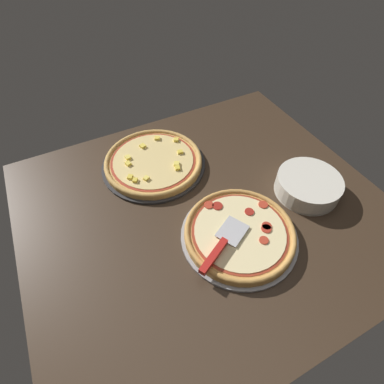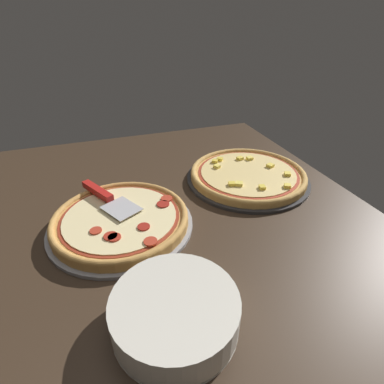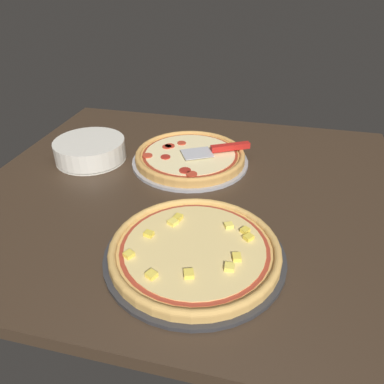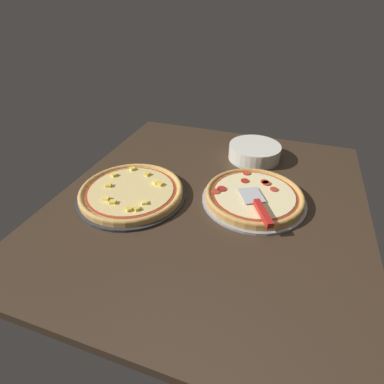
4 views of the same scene
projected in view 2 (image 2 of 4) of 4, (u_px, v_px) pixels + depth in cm
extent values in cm
cube|color=#38281C|center=(174.00, 213.00, 91.42)|extent=(128.61, 115.01, 3.60)
cylinder|color=#939399|center=(122.00, 225.00, 82.55)|extent=(39.29, 39.29, 1.00)
cylinder|color=#C68E47|center=(121.00, 220.00, 81.72)|extent=(36.93, 36.93, 2.16)
torus|color=#C68E47|center=(120.00, 217.00, 81.16)|extent=(36.93, 36.93, 1.81)
cylinder|color=maroon|center=(120.00, 217.00, 81.12)|extent=(32.10, 32.10, 0.15)
cylinder|color=beige|center=(120.00, 216.00, 81.06)|extent=(30.28, 30.28, 0.40)
cylinder|color=#B73823|center=(167.00, 199.00, 87.65)|extent=(3.42, 3.42, 0.40)
cylinder|color=#AD2D1E|center=(114.00, 237.00, 72.98)|extent=(3.22, 3.22, 0.40)
cylinder|color=#B73823|center=(150.00, 241.00, 71.70)|extent=(3.35, 3.35, 0.40)
cylinder|color=maroon|center=(144.00, 227.00, 76.52)|extent=(3.22, 3.22, 0.40)
cylinder|color=maroon|center=(163.00, 204.00, 85.45)|extent=(3.62, 3.62, 0.40)
cylinder|color=#AD2D1E|center=(111.00, 236.00, 73.37)|extent=(3.40, 3.40, 0.40)
cylinder|color=#B73823|center=(96.00, 231.00, 75.18)|extent=(3.05, 3.05, 0.40)
cylinder|color=#2D2D30|center=(247.00, 178.00, 105.18)|extent=(42.44, 42.44, 1.00)
cylinder|color=tan|center=(248.00, 175.00, 104.48)|extent=(39.90, 39.90, 1.71)
torus|color=tan|center=(248.00, 173.00, 104.03)|extent=(39.90, 39.90, 1.94)
cylinder|color=#A33823|center=(248.00, 173.00, 103.99)|extent=(34.68, 34.68, 0.15)
cylinder|color=#E5C67A|center=(248.00, 172.00, 103.93)|extent=(32.72, 32.72, 0.40)
cube|color=yellow|center=(232.00, 184.00, 95.67)|extent=(2.39, 2.59, 1.01)
cube|color=yellow|center=(220.00, 159.00, 111.48)|extent=(2.75, 2.78, 1.01)
cube|color=yellow|center=(262.00, 187.00, 93.87)|extent=(2.46, 2.23, 1.01)
cube|color=#F4D64C|center=(287.00, 186.00, 94.54)|extent=(2.68, 2.71, 1.01)
cube|color=yellow|center=(215.00, 161.00, 109.89)|extent=(2.51, 2.58, 1.01)
cube|color=#F4D64C|center=(240.00, 158.00, 112.12)|extent=(2.37, 2.65, 1.01)
cube|color=#F4D64C|center=(288.00, 174.00, 101.44)|extent=(2.78, 2.73, 1.01)
cube|color=#F9E05B|center=(250.00, 158.00, 112.21)|extent=(2.21, 2.27, 1.01)
cube|color=#F9E05B|center=(239.00, 184.00, 95.73)|extent=(2.93, 2.94, 1.01)
cube|color=#F9E05B|center=(217.00, 166.00, 106.27)|extent=(2.62, 2.51, 1.01)
cube|color=#F4D64C|center=(270.00, 166.00, 106.91)|extent=(2.72, 2.81, 1.01)
cube|color=#B7B7BC|center=(121.00, 208.00, 82.91)|extent=(12.29, 11.52, 0.24)
cube|color=red|center=(98.00, 191.00, 89.18)|extent=(13.02, 8.40, 2.00)
cylinder|color=silver|center=(176.00, 323.00, 56.85)|extent=(23.87, 23.87, 0.70)
cylinder|color=silver|center=(175.00, 321.00, 56.48)|extent=(23.87, 23.87, 0.70)
cylinder|color=silver|center=(175.00, 318.00, 56.12)|extent=(23.87, 23.87, 0.70)
cylinder|color=silver|center=(175.00, 316.00, 55.75)|extent=(23.87, 23.87, 0.70)
cylinder|color=silver|center=(175.00, 313.00, 55.39)|extent=(23.87, 23.87, 0.70)
cylinder|color=silver|center=(175.00, 311.00, 55.03)|extent=(23.87, 23.87, 0.70)
cylinder|color=silver|center=(175.00, 309.00, 54.66)|extent=(23.87, 23.87, 0.70)
cylinder|color=silver|center=(175.00, 306.00, 54.30)|extent=(23.87, 23.87, 0.70)
cylinder|color=silver|center=(175.00, 304.00, 53.93)|extent=(23.87, 23.87, 0.70)
cylinder|color=silver|center=(175.00, 301.00, 53.57)|extent=(23.87, 23.87, 0.70)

